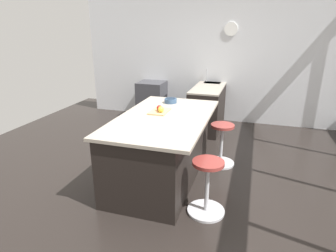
{
  "coord_description": "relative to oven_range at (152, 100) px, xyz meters",
  "views": [
    {
      "loc": [
        3.62,
        1.08,
        2.07
      ],
      "look_at": [
        0.13,
        0.0,
        0.79
      ],
      "focal_mm": 30.32,
      "sensor_mm": 36.0,
      "label": 1
    }
  ],
  "objects": [
    {
      "name": "ground_plane",
      "position": [
        2.51,
        1.21,
        -0.43
      ],
      "size": [
        7.51,
        7.51,
        0.0
      ],
      "primitive_type": "plane",
      "color": "black"
    },
    {
      "name": "interior_partition_left",
      "position": [
        -0.35,
        1.21,
        1.0
      ],
      "size": [
        0.15,
        5.77,
        2.85
      ],
      "color": "silver",
      "rests_on": "ground_plane"
    },
    {
      "name": "fruit_bowl",
      "position": [
        1.95,
        1.04,
        0.54
      ],
      "size": [
        0.2,
        0.2,
        0.07
      ],
      "color": "#334C6B",
      "rests_on": "kitchen_island"
    },
    {
      "name": "stool_by_window",
      "position": [
        1.99,
        1.88,
        -0.12
      ],
      "size": [
        0.44,
        0.44,
        0.66
      ],
      "color": "#B7B7BC",
      "rests_on": "ground_plane"
    },
    {
      "name": "sink_cabinet",
      "position": [
        -0.0,
        1.38,
        0.02
      ],
      "size": [
        2.06,
        0.6,
        1.17
      ],
      "color": "black",
      "rests_on": "ground_plane"
    },
    {
      "name": "oven_range",
      "position": [
        0.0,
        0.0,
        0.0
      ],
      "size": [
        0.6,
        0.61,
        0.86
      ],
      "color": "#38383D",
      "rests_on": "ground_plane"
    },
    {
      "name": "cutting_board",
      "position": [
        2.48,
        1.04,
        0.51
      ],
      "size": [
        0.36,
        0.24,
        0.02
      ],
      "primitive_type": "cube",
      "color": "tan",
      "rests_on": "kitchen_island"
    },
    {
      "name": "apple_yellow",
      "position": [
        2.56,
        1.08,
        0.56
      ],
      "size": [
        0.08,
        0.08,
        0.08
      ],
      "primitive_type": "sphere",
      "color": "gold",
      "rests_on": "cutting_board"
    },
    {
      "name": "stool_middle",
      "position": [
        3.29,
        1.88,
        -0.12
      ],
      "size": [
        0.44,
        0.44,
        0.66
      ],
      "color": "#B7B7BC",
      "rests_on": "ground_plane"
    },
    {
      "name": "apple_red",
      "position": [
        2.48,
        1.03,
        0.56
      ],
      "size": [
        0.08,
        0.08,
        0.08
      ],
      "primitive_type": "sphere",
      "color": "red",
      "rests_on": "cutting_board"
    },
    {
      "name": "kitchen_island",
      "position": [
        2.64,
        1.12,
        0.04
      ],
      "size": [
        2.07,
        1.18,
        0.93
      ],
      "color": "black",
      "rests_on": "ground_plane"
    }
  ]
}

